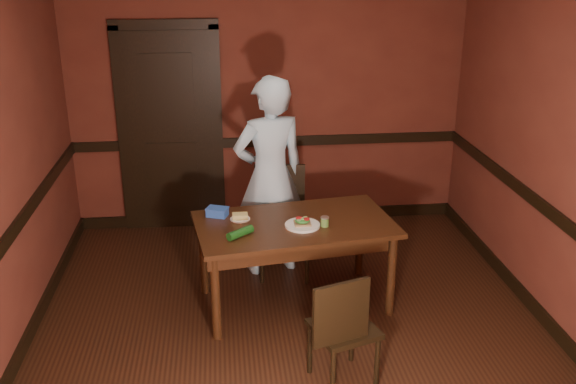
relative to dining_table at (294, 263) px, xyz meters
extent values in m
cube|color=black|center=(-0.07, -0.50, -0.37)|extent=(4.00, 4.50, 0.01)
cube|color=#5B261B|center=(-0.07, 1.75, 0.98)|extent=(4.00, 0.02, 2.70)
cube|color=#5B261B|center=(-0.07, -2.75, 0.98)|extent=(4.00, 0.02, 2.70)
cube|color=#5B261B|center=(1.93, -0.50, 0.98)|extent=(0.02, 4.50, 2.70)
cube|color=black|center=(-0.07, 1.74, 0.53)|extent=(4.00, 0.03, 0.10)
cube|color=black|center=(-2.05, -0.50, 0.53)|extent=(0.03, 4.50, 0.10)
cube|color=black|center=(1.92, -0.50, 0.53)|extent=(0.03, 4.50, 0.10)
cube|color=black|center=(-0.07, 1.74, -0.31)|extent=(4.00, 0.03, 0.12)
cube|color=black|center=(-2.05, -0.50, -0.31)|extent=(0.03, 4.50, 0.12)
cube|color=black|center=(1.92, -0.50, -0.31)|extent=(0.03, 4.50, 0.12)
cube|color=black|center=(-1.07, 1.71, 0.66)|extent=(0.85, 0.04, 2.05)
cube|color=black|center=(-1.54, 1.73, 0.66)|extent=(0.10, 0.06, 2.15)
cube|color=black|center=(-0.59, 1.73, 0.66)|extent=(0.10, 0.06, 2.15)
cube|color=black|center=(-1.07, 1.73, 1.73)|extent=(1.05, 0.06, 0.10)
cube|color=#311A0C|center=(0.00, 0.00, 0.00)|extent=(1.67, 1.09, 0.73)
imported|color=silver|center=(-0.15, 0.64, 0.53)|extent=(0.75, 0.60, 1.80)
cylinder|color=white|center=(0.05, -0.08, 0.37)|extent=(0.28, 0.28, 0.01)
cube|color=#99734A|center=(0.05, -0.08, 0.39)|extent=(0.13, 0.12, 0.02)
ellipsoid|color=#338530|center=(0.05, -0.08, 0.41)|extent=(0.12, 0.11, 0.03)
cylinder|color=red|center=(0.03, -0.07, 0.43)|extent=(0.05, 0.05, 0.01)
cylinder|color=red|center=(0.08, -0.09, 0.43)|extent=(0.05, 0.05, 0.01)
cylinder|color=#86BF68|center=(0.02, -0.11, 0.43)|extent=(0.03, 0.03, 0.01)
cylinder|color=#86BF68|center=(0.08, -0.06, 0.43)|extent=(0.03, 0.03, 0.01)
cylinder|color=#86BF68|center=(0.05, -0.08, 0.43)|extent=(0.03, 0.03, 0.01)
cylinder|color=#5B8839|center=(0.23, -0.10, 0.40)|extent=(0.06, 0.06, 0.07)
cylinder|color=#BABCB0|center=(0.23, -0.10, 0.44)|extent=(0.07, 0.07, 0.01)
cylinder|color=white|center=(-0.43, 0.10, 0.37)|extent=(0.16, 0.16, 0.01)
cube|color=#D7C66F|center=(-0.43, 0.10, 0.40)|extent=(0.12, 0.08, 0.04)
cube|color=blue|center=(-0.61, 0.19, 0.40)|extent=(0.19, 0.16, 0.06)
cube|color=blue|center=(-0.61, 0.19, 0.43)|extent=(0.20, 0.17, 0.01)
cylinder|color=#144514|center=(-0.44, -0.23, 0.40)|extent=(0.22, 0.20, 0.06)
camera|label=1|loc=(-0.55, -4.67, 2.41)|focal=40.00mm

